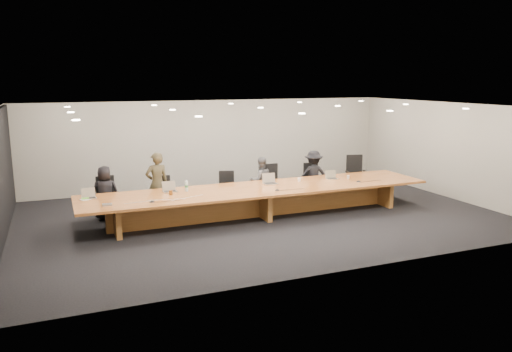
{
  "coord_description": "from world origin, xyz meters",
  "views": [
    {
      "loc": [
        -4.79,
        -11.41,
        3.48
      ],
      "look_at": [
        0.0,
        0.3,
        1.0
      ],
      "focal_mm": 35.0,
      "sensor_mm": 36.0,
      "label": 1
    }
  ],
  "objects_px": {
    "laptop_d": "(270,179)",
    "mic_center": "(277,190)",
    "chair_far_left": "(108,197)",
    "conference_table": "(260,197)",
    "av_box": "(107,205)",
    "person_b": "(157,184)",
    "person_c": "(261,180)",
    "water_bottle": "(186,186)",
    "chair_left": "(164,195)",
    "person_a": "(105,193)",
    "paper_cup_near": "(299,180)",
    "amber_mug": "(171,193)",
    "laptop_e": "(332,175)",
    "chair_far_right": "(356,174)",
    "mic_left": "(152,201)",
    "laptop_a": "(89,193)",
    "paper_cup_far": "(348,177)",
    "chair_mid_left": "(227,189)",
    "laptop_b": "(170,187)",
    "chair_right": "(312,180)",
    "person_d": "(313,175)",
    "chair_mid_right": "(273,183)",
    "mic_right": "(359,181)"
  },
  "relations": [
    {
      "from": "person_a",
      "to": "person_b",
      "type": "distance_m",
      "value": 1.3
    },
    {
      "from": "laptop_b",
      "to": "mic_right",
      "type": "bearing_deg",
      "value": -9.9
    },
    {
      "from": "conference_table",
      "to": "mic_left",
      "type": "height_order",
      "value": "mic_left"
    },
    {
      "from": "laptop_b",
      "to": "conference_table",
      "type": "bearing_deg",
      "value": -11.87
    },
    {
      "from": "person_d",
      "to": "amber_mug",
      "type": "bearing_deg",
      "value": 30.15
    },
    {
      "from": "chair_far_left",
      "to": "chair_mid_right",
      "type": "height_order",
      "value": "chair_mid_right"
    },
    {
      "from": "chair_left",
      "to": "laptop_b",
      "type": "height_order",
      "value": "laptop_b"
    },
    {
      "from": "chair_mid_right",
      "to": "person_a",
      "type": "bearing_deg",
      "value": -178.27
    },
    {
      "from": "conference_table",
      "to": "av_box",
      "type": "xyz_separation_m",
      "value": [
        -3.8,
        -0.38,
        0.25
      ]
    },
    {
      "from": "chair_far_left",
      "to": "mic_left",
      "type": "xyz_separation_m",
      "value": [
        0.78,
        -1.75,
        0.23
      ]
    },
    {
      "from": "chair_left",
      "to": "person_d",
      "type": "relative_size",
      "value": 0.7
    },
    {
      "from": "chair_far_left",
      "to": "chair_far_right",
      "type": "bearing_deg",
      "value": -8.44
    },
    {
      "from": "laptop_d",
      "to": "chair_far_left",
      "type": "bearing_deg",
      "value": 169.03
    },
    {
      "from": "av_box",
      "to": "water_bottle",
      "type": "bearing_deg",
      "value": 26.75
    },
    {
      "from": "laptop_e",
      "to": "av_box",
      "type": "relative_size",
      "value": 1.46
    },
    {
      "from": "chair_left",
      "to": "laptop_e",
      "type": "xyz_separation_m",
      "value": [
        4.49,
        -0.94,
        0.37
      ]
    },
    {
      "from": "chair_mid_right",
      "to": "chair_far_left",
      "type": "bearing_deg",
      "value": -179.18
    },
    {
      "from": "paper_cup_near",
      "to": "amber_mug",
      "type": "bearing_deg",
      "value": -176.07
    },
    {
      "from": "laptop_d",
      "to": "amber_mug",
      "type": "distance_m",
      "value": 2.71
    },
    {
      "from": "person_c",
      "to": "laptop_d",
      "type": "height_order",
      "value": "person_c"
    },
    {
      "from": "person_d",
      "to": "laptop_a",
      "type": "xyz_separation_m",
      "value": [
        -6.27,
        -0.73,
        0.16
      ]
    },
    {
      "from": "person_b",
      "to": "mic_left",
      "type": "distance_m",
      "value": 1.71
    },
    {
      "from": "laptop_e",
      "to": "av_box",
      "type": "height_order",
      "value": "laptop_e"
    },
    {
      "from": "person_a",
      "to": "person_c",
      "type": "bearing_deg",
      "value": -172.52
    },
    {
      "from": "chair_far_left",
      "to": "chair_far_right",
      "type": "height_order",
      "value": "chair_far_right"
    },
    {
      "from": "laptop_e",
      "to": "mic_center",
      "type": "height_order",
      "value": "laptop_e"
    },
    {
      "from": "conference_table",
      "to": "amber_mug",
      "type": "xyz_separation_m",
      "value": [
        -2.28,
        0.09,
        0.28
      ]
    },
    {
      "from": "chair_far_left",
      "to": "laptop_a",
      "type": "xyz_separation_m",
      "value": [
        -0.49,
        -0.86,
        0.33
      ]
    },
    {
      "from": "person_c",
      "to": "water_bottle",
      "type": "height_order",
      "value": "person_c"
    },
    {
      "from": "chair_right",
      "to": "person_b",
      "type": "height_order",
      "value": "person_b"
    },
    {
      "from": "chair_mid_left",
      "to": "laptop_e",
      "type": "height_order",
      "value": "chair_mid_left"
    },
    {
      "from": "chair_mid_left",
      "to": "mic_center",
      "type": "distance_m",
      "value": 1.85
    },
    {
      "from": "chair_mid_left",
      "to": "person_a",
      "type": "distance_m",
      "value": 3.2
    },
    {
      "from": "person_b",
      "to": "mic_left",
      "type": "bearing_deg",
      "value": 70.28
    },
    {
      "from": "conference_table",
      "to": "paper_cup_far",
      "type": "bearing_deg",
      "value": 3.29
    },
    {
      "from": "chair_mid_left",
      "to": "mic_center",
      "type": "xyz_separation_m",
      "value": [
        0.76,
        -1.67,
        0.26
      ]
    },
    {
      "from": "water_bottle",
      "to": "person_c",
      "type": "bearing_deg",
      "value": 20.94
    },
    {
      "from": "laptop_a",
      "to": "chair_mid_left",
      "type": "bearing_deg",
      "value": 6.75
    },
    {
      "from": "person_d",
      "to": "person_c",
      "type": "bearing_deg",
      "value": 13.76
    },
    {
      "from": "chair_right",
      "to": "laptop_e",
      "type": "relative_size",
      "value": 3.39
    },
    {
      "from": "chair_far_right",
      "to": "water_bottle",
      "type": "xyz_separation_m",
      "value": [
        -5.57,
        -0.97,
        0.28
      ]
    },
    {
      "from": "chair_far_left",
      "to": "chair_right",
      "type": "distance_m",
      "value": 5.82
    },
    {
      "from": "conference_table",
      "to": "person_a",
      "type": "relative_size",
      "value": 6.61
    },
    {
      "from": "person_d",
      "to": "laptop_a",
      "type": "distance_m",
      "value": 6.31
    },
    {
      "from": "laptop_b",
      "to": "paper_cup_near",
      "type": "bearing_deg",
      "value": -2.72
    },
    {
      "from": "mic_center",
      "to": "person_a",
      "type": "bearing_deg",
      "value": 157.27
    },
    {
      "from": "chair_left",
      "to": "person_a",
      "type": "xyz_separation_m",
      "value": [
        -1.46,
        -0.0,
        0.18
      ]
    },
    {
      "from": "laptop_d",
      "to": "mic_center",
      "type": "bearing_deg",
      "value": -98.57
    },
    {
      "from": "person_b",
      "to": "person_c",
      "type": "bearing_deg",
      "value": 176.15
    },
    {
      "from": "conference_table",
      "to": "paper_cup_far",
      "type": "height_order",
      "value": "paper_cup_far"
    }
  ]
}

